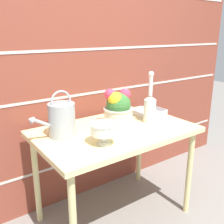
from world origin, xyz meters
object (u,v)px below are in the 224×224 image
(flower_planter, at_px, (118,108))
(crystal_pedestal_bowl, at_px, (104,129))
(glass_decanter, at_px, (150,106))
(watering_can, at_px, (61,119))
(wire_tray, at_px, (148,113))

(flower_planter, bearing_deg, crystal_pedestal_bowl, -139.86)
(crystal_pedestal_bowl, bearing_deg, glass_decanter, 15.46)
(glass_decanter, bearing_deg, crystal_pedestal_bowl, -164.54)
(watering_can, distance_m, flower_planter, 0.46)
(flower_planter, xyz_separation_m, wire_tray, (0.36, 0.05, -0.12))
(watering_can, height_order, flower_planter, watering_can)
(flower_planter, relative_size, wire_tray, 1.07)
(crystal_pedestal_bowl, distance_m, wire_tray, 0.73)
(watering_can, distance_m, wire_tray, 0.83)
(watering_can, relative_size, wire_tray, 1.25)
(watering_can, relative_size, flower_planter, 1.17)
(glass_decanter, relative_size, wire_tray, 1.54)
(watering_can, height_order, wire_tray, watering_can)
(glass_decanter, bearing_deg, flower_planter, 154.73)
(crystal_pedestal_bowl, xyz_separation_m, wire_tray, (0.66, 0.30, -0.09))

